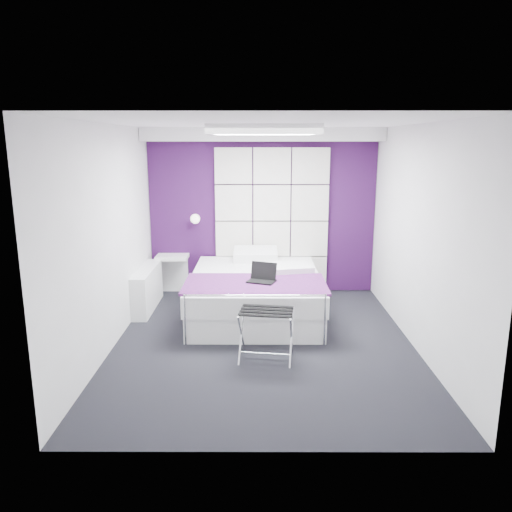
{
  "coord_description": "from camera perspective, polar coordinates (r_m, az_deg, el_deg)",
  "views": [
    {
      "loc": [
        -0.08,
        -5.7,
        2.4
      ],
      "look_at": [
        -0.09,
        0.35,
        1.01
      ],
      "focal_mm": 35.0,
      "sensor_mm": 36.0,
      "label": 1
    }
  ],
  "objects": [
    {
      "name": "wall_right",
      "position": [
        6.1,
        18.09,
        1.93
      ],
      "size": [
        0.0,
        4.4,
        4.4
      ],
      "primitive_type": "plane",
      "rotation": [
        1.57,
        0.0,
        -1.57
      ],
      "color": "silver",
      "rests_on": "floor"
    },
    {
      "name": "floor",
      "position": [
        6.18,
        0.87,
        -9.88
      ],
      "size": [
        4.4,
        4.4,
        0.0
      ],
      "primitive_type": "plane",
      "color": "black",
      "rests_on": "ground"
    },
    {
      "name": "nightstand",
      "position": [
        8.04,
        -9.54,
        -0.09
      ],
      "size": [
        0.5,
        0.39,
        0.06
      ],
      "primitive_type": "cube",
      "color": "white",
      "rests_on": "wall_back"
    },
    {
      "name": "luggage_rack",
      "position": [
        5.65,
        1.18,
        -8.99
      ],
      "size": [
        0.58,
        0.43,
        0.57
      ],
      "rotation": [
        0.0,
        0.0,
        -0.13
      ],
      "color": "silver",
      "rests_on": "floor"
    },
    {
      "name": "wall_left",
      "position": [
        6.05,
        -16.4,
        1.97
      ],
      "size": [
        0.0,
        4.4,
        4.4
      ],
      "primitive_type": "plane",
      "rotation": [
        1.57,
        0.0,
        1.57
      ],
      "color": "silver",
      "rests_on": "floor"
    },
    {
      "name": "soffit",
      "position": [
        7.65,
        0.76,
        13.71
      ],
      "size": [
        3.58,
        0.5,
        0.2
      ],
      "primitive_type": "cube",
      "color": "white",
      "rests_on": "wall_back"
    },
    {
      "name": "skylight",
      "position": [
        6.3,
        0.89,
        14.33
      ],
      "size": [
        1.36,
        0.86,
        0.12
      ],
      "primitive_type": null,
      "color": "white",
      "rests_on": "ceiling"
    },
    {
      "name": "laptop",
      "position": [
        6.48,
        0.62,
        -2.38
      ],
      "size": [
        0.34,
        0.25,
        0.25
      ],
      "rotation": [
        0.0,
        0.0,
        -0.35
      ],
      "color": "black",
      "rests_on": "bed"
    },
    {
      "name": "headboard",
      "position": [
        7.94,
        1.8,
        4.04
      ],
      "size": [
        1.8,
        0.08,
        2.3
      ],
      "primitive_type": null,
      "color": "silver",
      "rests_on": "wall_back"
    },
    {
      "name": "bed",
      "position": [
        7.05,
        -0.08,
        -4.13
      ],
      "size": [
        1.83,
        2.21,
        0.77
      ],
      "color": "white",
      "rests_on": "floor"
    },
    {
      "name": "ceiling",
      "position": [
        5.7,
        0.96,
        14.98
      ],
      "size": [
        4.4,
        4.4,
        0.0
      ],
      "primitive_type": "plane",
      "rotation": [
        3.14,
        0.0,
        0.0
      ],
      "color": "white",
      "rests_on": "wall_back"
    },
    {
      "name": "radiator",
      "position": [
        7.48,
        -12.33,
        -3.65
      ],
      "size": [
        0.22,
        1.2,
        0.6
      ],
      "primitive_type": "cube",
      "color": "white",
      "rests_on": "floor"
    },
    {
      "name": "accent_wall",
      "position": [
        7.96,
        0.72,
        5.02
      ],
      "size": [
        3.58,
        0.02,
        2.58
      ],
      "primitive_type": "cube",
      "color": "#310D3B",
      "rests_on": "wall_back"
    },
    {
      "name": "wall_back",
      "position": [
        7.97,
        0.72,
        5.03
      ],
      "size": [
        3.6,
        0.0,
        3.6
      ],
      "primitive_type": "plane",
      "rotation": [
        1.57,
        0.0,
        0.0
      ],
      "color": "silver",
      "rests_on": "floor"
    },
    {
      "name": "wall_lamp",
      "position": [
        7.91,
        -6.93,
        4.28
      ],
      "size": [
        0.15,
        0.15,
        0.15
      ],
      "primitive_type": "sphere",
      "color": "white",
      "rests_on": "wall_back"
    }
  ]
}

